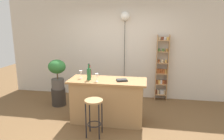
{
  "coord_description": "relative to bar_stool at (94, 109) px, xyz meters",
  "views": [
    {
      "loc": [
        0.79,
        -3.71,
        2.04
      ],
      "look_at": [
        0.05,
        0.55,
        1.07
      ],
      "focal_mm": 32.97,
      "sensor_mm": 36.0,
      "label": 1
    }
  ],
  "objects": [
    {
      "name": "wine_glass_center",
      "position": [
        -0.06,
        0.47,
        0.51
      ],
      "size": [
        0.07,
        0.07,
        0.16
      ],
      "color": "silver",
      "rests_on": "kitchen_counter"
    },
    {
      "name": "wine_glass_left",
      "position": [
        -0.45,
        0.65,
        0.51
      ],
      "size": [
        0.07,
        0.07,
        0.16
      ],
      "color": "silver",
      "rests_on": "kitchen_counter"
    },
    {
      "name": "plant_stool",
      "position": [
        -1.27,
        1.27,
        -0.3
      ],
      "size": [
        0.35,
        0.35,
        0.44
      ],
      "primitive_type": "cylinder",
      "color": "#2D2823",
      "rests_on": "ground"
    },
    {
      "name": "back_wall",
      "position": [
        0.13,
        2.28,
        0.88
      ],
      "size": [
        6.4,
        0.1,
        2.8
      ],
      "primitive_type": "cube",
      "color": "beige",
      "rests_on": "ground"
    },
    {
      "name": "bottle_wine_red",
      "position": [
        -0.24,
        0.55,
        0.52
      ],
      "size": [
        0.08,
        0.08,
        0.34
      ],
      "color": "#236638",
      "rests_on": "kitchen_counter"
    },
    {
      "name": "spice_shelf",
      "position": [
        1.32,
        2.12,
        0.33
      ],
      "size": [
        0.32,
        0.17,
        1.77
      ],
      "color": "tan",
      "rests_on": "ground"
    },
    {
      "name": "bar_stool",
      "position": [
        0.0,
        0.0,
        0.0
      ],
      "size": [
        0.33,
        0.33,
        0.7
      ],
      "color": "black",
      "rests_on": "ground"
    },
    {
      "name": "potted_plant",
      "position": [
        -1.27,
        1.27,
        0.36
      ],
      "size": [
        0.43,
        0.39,
        0.74
      ],
      "color": "#514C47",
      "rests_on": "plant_stool"
    },
    {
      "name": "pendant_globe_light",
      "position": [
        0.3,
        2.17,
        1.69
      ],
      "size": [
        0.25,
        0.25,
        2.36
      ],
      "color": "black",
      "rests_on": "ground"
    },
    {
      "name": "ground",
      "position": [
        0.13,
        0.33,
        -0.52
      ],
      "size": [
        12.0,
        12.0,
        0.0
      ],
      "primitive_type": "plane",
      "color": "brown"
    },
    {
      "name": "bottle_spirits_clear",
      "position": [
        -0.28,
        0.75,
        0.5
      ],
      "size": [
        0.06,
        0.06,
        0.28
      ],
      "color": "maroon",
      "rests_on": "kitchen_counter"
    },
    {
      "name": "cookbook",
      "position": [
        0.43,
        0.58,
        0.41
      ],
      "size": [
        0.25,
        0.21,
        0.03
      ],
      "primitive_type": "cube",
      "rotation": [
        0.0,
        0.0,
        0.31
      ],
      "color": "black",
      "rests_on": "kitchen_counter"
    },
    {
      "name": "kitchen_counter",
      "position": [
        0.13,
        0.63,
        -0.06
      ],
      "size": [
        1.6,
        0.66,
        0.91
      ],
      "color": "#A87F51",
      "rests_on": "ground"
    }
  ]
}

